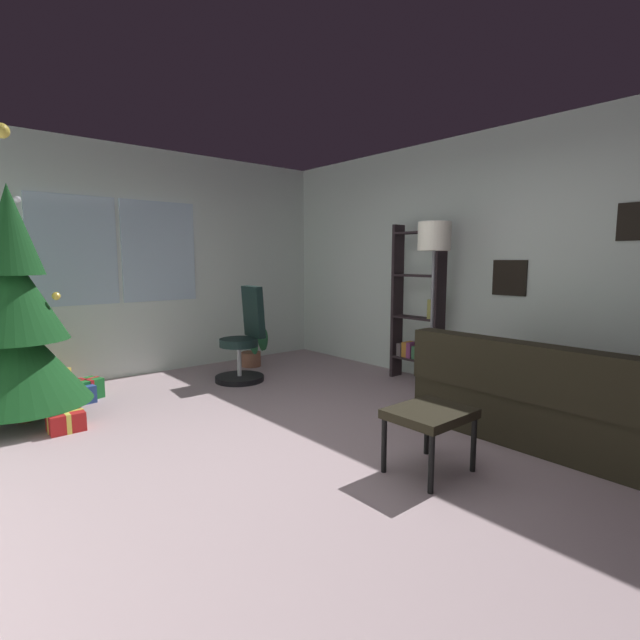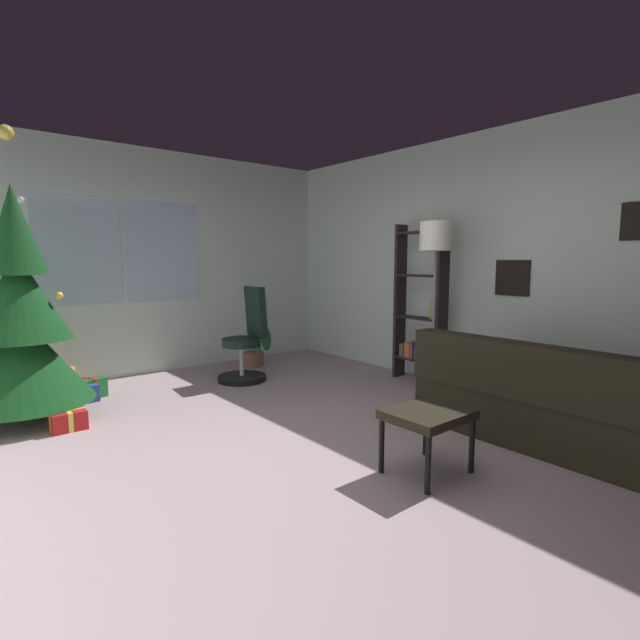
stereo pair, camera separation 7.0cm
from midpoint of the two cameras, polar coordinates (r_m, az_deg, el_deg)
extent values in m
cube|color=#AA9398|center=(3.64, 0.30, -16.12)|extent=(4.76, 6.34, 0.10)
cube|color=silver|center=(6.17, -19.29, 6.53)|extent=(4.76, 0.10, 2.71)
cube|color=silver|center=(5.87, -26.85, 7.47)|extent=(0.90, 0.03, 1.20)
cube|color=silver|center=(6.15, -18.10, 7.85)|extent=(0.90, 0.03, 1.20)
cube|color=silver|center=(5.24, 21.39, 6.38)|extent=(0.10, 6.34, 2.71)
cube|color=black|center=(4.72, 34.24, 9.84)|extent=(0.02, 0.23, 0.31)
cube|color=black|center=(5.11, 22.57, 4.71)|extent=(0.02, 0.35, 0.36)
cube|color=black|center=(4.12, 26.88, -10.50)|extent=(0.83, 2.05, 0.39)
cube|color=black|center=(3.73, 25.15, -5.88)|extent=(0.22, 2.05, 0.41)
cube|color=black|center=(4.50, 15.98, -4.67)|extent=(0.81, 0.15, 0.20)
cube|color=red|center=(4.12, 18.47, -4.85)|extent=(0.20, 0.42, 0.40)
cube|color=beige|center=(3.94, 22.82, -5.58)|extent=(0.22, 0.42, 0.41)
cube|color=black|center=(3.21, 13.49, -11.00)|extent=(0.52, 0.44, 0.06)
cylinder|color=black|center=(3.01, 13.59, -16.62)|extent=(0.04, 0.04, 0.37)
cylinder|color=black|center=(3.37, 18.45, -14.19)|extent=(0.04, 0.04, 0.37)
cylinder|color=black|center=(3.23, 8.09, -14.79)|extent=(0.04, 0.04, 0.37)
cylinder|color=black|center=(3.56, 13.21, -12.78)|extent=(0.04, 0.04, 0.37)
cylinder|color=#4C331E|center=(4.90, -31.41, -9.36)|extent=(0.12, 0.12, 0.16)
cone|color=#14451B|center=(4.80, -31.77, -4.14)|extent=(1.10, 1.10, 0.75)
cone|color=#14451B|center=(4.73, -32.22, 2.46)|extent=(0.79, 0.79, 0.75)
cone|color=#14451B|center=(4.73, -32.68, 9.16)|extent=(0.48, 0.48, 0.75)
sphere|color=gold|center=(4.67, -28.59, 2.59)|extent=(0.07, 0.07, 0.07)
sphere|color=silver|center=(4.65, -32.03, 12.18)|extent=(0.05, 0.05, 0.05)
sphere|color=#F2D14C|center=(4.83, -33.35, 18.41)|extent=(0.12, 0.12, 0.12)
cube|color=red|center=(4.49, -27.71, -10.63)|extent=(0.26, 0.22, 0.16)
cube|color=#EAD84C|center=(4.49, -27.71, -10.63)|extent=(0.04, 0.23, 0.16)
cube|color=#EAD84C|center=(4.49, -27.71, -10.63)|extent=(0.27, 0.04, 0.16)
cube|color=#1E722D|center=(5.36, -25.68, -7.41)|extent=(0.32, 0.28, 0.20)
cube|color=red|center=(5.36, -25.68, -7.41)|extent=(0.11, 0.22, 0.21)
cube|color=red|center=(5.36, -25.68, -7.41)|extent=(0.27, 0.13, 0.21)
cube|color=gold|center=(5.67, -28.65, -6.49)|extent=(0.32, 0.32, 0.27)
cube|color=#B21919|center=(5.67, -28.65, -6.49)|extent=(0.23, 0.19, 0.27)
cube|color=#B21919|center=(5.67, -28.65, -6.49)|extent=(0.16, 0.19, 0.27)
cube|color=#2D4C99|center=(5.24, -26.97, -7.99)|extent=(0.38, 0.30, 0.17)
cube|color=silver|center=(5.24, -26.97, -7.99)|extent=(0.36, 0.09, 0.18)
cube|color=silver|center=(5.24, -26.97, -7.99)|extent=(0.07, 0.26, 0.18)
cylinder|color=black|center=(5.59, -9.03, -6.93)|extent=(0.56, 0.56, 0.06)
cylinder|color=#B2B2B7|center=(5.54, -9.07, -4.66)|extent=(0.05, 0.05, 0.39)
cylinder|color=black|center=(5.51, -9.11, -2.67)|extent=(0.44, 0.44, 0.09)
cube|color=black|center=(5.54, -7.39, 1.03)|extent=(0.16, 0.41, 0.59)
cube|color=black|center=(5.31, 14.88, 1.69)|extent=(0.18, 0.04, 1.80)
cube|color=black|center=(5.68, 9.97, 2.17)|extent=(0.18, 0.04, 1.80)
cube|color=black|center=(5.59, 12.16, -4.70)|extent=(0.18, 0.56, 0.02)
cube|color=black|center=(5.51, 12.30, 0.22)|extent=(0.18, 0.56, 0.02)
cube|color=black|center=(5.47, 12.43, 5.24)|extent=(0.18, 0.56, 0.02)
cube|color=black|center=(5.48, 12.57, 10.30)|extent=(0.18, 0.56, 0.02)
cube|color=#A22412|center=(5.46, 14.04, -3.74)|extent=(0.13, 0.07, 0.22)
cube|color=#244B8D|center=(5.50, 13.31, -3.72)|extent=(0.15, 0.07, 0.20)
cube|color=beige|center=(5.54, 12.78, -3.75)|extent=(0.15, 0.04, 0.18)
cube|color=#34613E|center=(5.57, 12.33, -3.84)|extent=(0.16, 0.05, 0.15)
cube|color=#793463|center=(5.61, 11.76, -3.59)|extent=(0.17, 0.06, 0.18)
cube|color=#AD6A26|center=(5.65, 11.25, -3.51)|extent=(0.16, 0.07, 0.17)
cube|color=#554B4B|center=(5.71, 10.61, -3.51)|extent=(0.16, 0.06, 0.15)
cube|color=olive|center=(5.38, 14.18, 1.27)|extent=(0.15, 0.06, 0.21)
cylinder|color=slate|center=(5.03, 13.70, -8.86)|extent=(0.28, 0.28, 0.03)
cylinder|color=slate|center=(4.87, 13.96, -0.45)|extent=(0.03, 0.03, 1.45)
cylinder|color=white|center=(4.84, 14.28, 9.77)|extent=(0.32, 0.32, 0.28)
cylinder|color=#8D5944|center=(6.32, -7.64, -4.67)|extent=(0.26, 0.26, 0.19)
ellipsoid|color=#25653A|center=(6.35, -6.04, -2.35)|extent=(0.12, 0.14, 0.31)
ellipsoid|color=#25653A|center=(6.12, -7.29, -2.88)|extent=(0.14, 0.20, 0.29)
ellipsoid|color=#25653A|center=(6.34, -7.55, -2.58)|extent=(0.19, 0.19, 0.28)
ellipsoid|color=#25653A|center=(6.31, -6.47, -1.78)|extent=(0.17, 0.12, 0.45)
camera|label=1|loc=(0.04, -89.49, 0.07)|focal=26.52mm
camera|label=2|loc=(0.04, 90.51, -0.07)|focal=26.52mm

